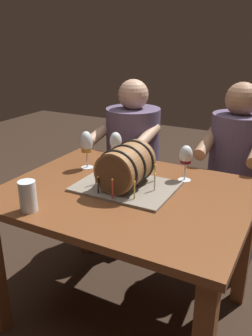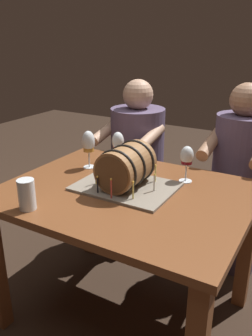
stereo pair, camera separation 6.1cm
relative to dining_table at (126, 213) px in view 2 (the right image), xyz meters
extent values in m
plane|color=#332319|center=(0.00, 0.00, -0.61)|extent=(8.00, 8.00, 0.00)
cube|color=brown|center=(0.00, 0.00, 0.10)|extent=(1.14, 0.90, 0.03)
cube|color=brown|center=(-0.51, 0.39, -0.26)|extent=(0.07, 0.07, 0.69)
cube|color=brown|center=(0.51, 0.39, -0.26)|extent=(0.07, 0.07, 0.69)
cube|color=gray|center=(-0.02, 0.03, 0.12)|extent=(0.46, 0.34, 0.01)
cylinder|color=olive|center=(-0.02, 0.03, 0.23)|extent=(0.20, 0.26, 0.20)
cylinder|color=brown|center=(-0.02, -0.10, 0.23)|extent=(0.17, 0.00, 0.17)
cylinder|color=brown|center=(-0.02, 0.16, 0.23)|extent=(0.17, 0.00, 0.17)
torus|color=black|center=(-0.02, -0.06, 0.23)|extent=(0.21, 0.01, 0.21)
torus|color=black|center=(-0.02, 0.03, 0.23)|extent=(0.21, 0.01, 0.21)
torus|color=black|center=(-0.02, 0.12, 0.23)|extent=(0.21, 0.01, 0.21)
cylinder|color=silver|center=(0.13, 0.04, 0.17)|extent=(0.01, 0.01, 0.07)
sphere|color=#F9C64C|center=(0.13, 0.04, 0.21)|extent=(0.01, 0.01, 0.01)
cylinder|color=#EAD666|center=(0.08, 0.14, 0.17)|extent=(0.01, 0.01, 0.08)
sphere|color=#F9C64C|center=(0.08, 0.14, 0.21)|extent=(0.01, 0.01, 0.01)
cylinder|color=#EAD666|center=(0.00, 0.19, 0.17)|extent=(0.01, 0.01, 0.08)
sphere|color=#F9C64C|center=(0.00, 0.19, 0.22)|extent=(0.01, 0.01, 0.01)
cylinder|color=silver|center=(-0.07, 0.17, 0.17)|extent=(0.01, 0.01, 0.08)
sphere|color=#F9C64C|center=(-0.07, 0.17, 0.21)|extent=(0.01, 0.01, 0.01)
cylinder|color=#D64C47|center=(-0.15, 0.07, 0.16)|extent=(0.01, 0.01, 0.07)
sphere|color=#F9C64C|center=(-0.15, 0.07, 0.20)|extent=(0.01, 0.01, 0.01)
cylinder|color=#EAD666|center=(-0.15, -0.03, 0.17)|extent=(0.01, 0.01, 0.07)
sphere|color=#F9C64C|center=(-0.15, -0.03, 0.21)|extent=(0.01, 0.01, 0.01)
cylinder|color=black|center=(-0.08, -0.11, 0.17)|extent=(0.01, 0.01, 0.07)
sphere|color=#F9C64C|center=(-0.08, -0.11, 0.21)|extent=(0.01, 0.01, 0.01)
cylinder|color=#D64C47|center=(0.00, -0.13, 0.17)|extent=(0.01, 0.01, 0.08)
sphere|color=#F9C64C|center=(0.00, -0.13, 0.22)|extent=(0.01, 0.01, 0.01)
cylinder|color=#EAD666|center=(0.08, -0.08, 0.17)|extent=(0.01, 0.01, 0.07)
sphere|color=#F9C64C|center=(0.08, -0.08, 0.21)|extent=(0.01, 0.01, 0.01)
cylinder|color=white|center=(-0.21, 0.27, 0.12)|extent=(0.07, 0.07, 0.00)
cylinder|color=white|center=(-0.21, 0.27, 0.17)|extent=(0.01, 0.01, 0.09)
ellipsoid|color=white|center=(-0.21, 0.27, 0.26)|extent=(0.07, 0.07, 0.10)
cylinder|color=pink|center=(-0.21, 0.27, 0.23)|extent=(0.05, 0.05, 0.03)
cylinder|color=white|center=(0.20, 0.24, 0.12)|extent=(0.06, 0.06, 0.00)
cylinder|color=white|center=(0.20, 0.24, 0.16)|extent=(0.01, 0.01, 0.09)
ellipsoid|color=white|center=(0.20, 0.24, 0.25)|extent=(0.06, 0.06, 0.09)
cylinder|color=maroon|center=(0.20, 0.24, 0.23)|extent=(0.05, 0.05, 0.03)
cylinder|color=white|center=(-0.33, 0.17, 0.12)|extent=(0.07, 0.07, 0.00)
cylinder|color=white|center=(-0.33, 0.17, 0.16)|extent=(0.01, 0.01, 0.09)
ellipsoid|color=white|center=(-0.33, 0.17, 0.27)|extent=(0.07, 0.07, 0.12)
cylinder|color=#C6842D|center=(-0.33, 0.17, 0.23)|extent=(0.06, 0.06, 0.05)
cylinder|color=white|center=(-0.26, -0.37, 0.18)|extent=(0.07, 0.07, 0.13)
cylinder|color=#C6842D|center=(-0.26, -0.37, 0.17)|extent=(0.07, 0.07, 0.10)
cylinder|color=white|center=(-0.26, -0.37, 0.23)|extent=(0.07, 0.07, 0.01)
cube|color=#372D40|center=(-0.35, 0.76, -0.38)|extent=(0.34, 0.32, 0.45)
cylinder|color=#5B4C6B|center=(-0.35, 0.76, 0.09)|extent=(0.38, 0.38, 0.50)
sphere|color=tan|center=(-0.35, 0.76, 0.43)|extent=(0.20, 0.20, 0.20)
cylinder|color=tan|center=(-0.19, 0.62, 0.19)|extent=(0.08, 0.31, 0.14)
cylinder|color=tan|center=(-0.52, 0.63, 0.19)|extent=(0.08, 0.31, 0.14)
cube|color=#372D40|center=(0.35, 0.76, -0.38)|extent=(0.34, 0.32, 0.45)
cylinder|color=#5B4C6B|center=(0.35, 0.76, 0.11)|extent=(0.32, 0.32, 0.53)
sphere|color=#A87A5B|center=(0.35, 0.76, 0.46)|extent=(0.19, 0.19, 0.19)
cylinder|color=#A87A5B|center=(0.20, 0.62, 0.22)|extent=(0.07, 0.31, 0.14)
camera|label=1|loc=(0.71, -1.33, 0.80)|focal=37.52mm
camera|label=2|loc=(0.76, -1.30, 0.80)|focal=37.52mm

